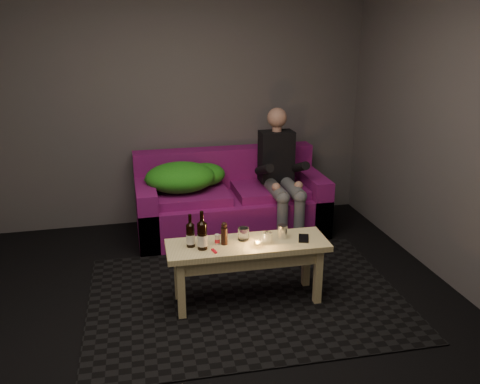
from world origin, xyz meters
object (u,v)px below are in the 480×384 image
(coffee_table, at_px, (247,253))
(beer_bottle_b, at_px, (202,235))
(sofa, at_px, (230,203))
(person, at_px, (280,171))
(beer_bottle_a, at_px, (190,235))
(steel_cup, at_px, (282,231))

(coffee_table, bearing_deg, beer_bottle_b, -175.02)
(sofa, distance_m, person, 0.62)
(person, height_order, beer_bottle_a, person)
(person, height_order, beer_bottle_b, person)
(coffee_table, xyz_separation_m, beer_bottle_b, (-0.35, -0.03, 0.20))
(sofa, height_order, beer_bottle_b, sofa)
(person, bearing_deg, steel_cup, -106.54)
(beer_bottle_a, relative_size, steel_cup, 2.43)
(coffee_table, height_order, steel_cup, steel_cup)
(coffee_table, bearing_deg, sofa, 83.46)
(sofa, xyz_separation_m, person, (0.48, -0.15, 0.36))
(coffee_table, distance_m, steel_cup, 0.32)
(person, relative_size, beer_bottle_a, 4.97)
(person, relative_size, beer_bottle_b, 4.28)
(beer_bottle_a, relative_size, beer_bottle_b, 0.86)
(beer_bottle_a, height_order, beer_bottle_b, beer_bottle_b)
(beer_bottle_a, distance_m, steel_cup, 0.71)
(coffee_table, xyz_separation_m, steel_cup, (0.28, 0.03, 0.14))
(coffee_table, bearing_deg, beer_bottle_a, 175.68)
(coffee_table, bearing_deg, steel_cup, 5.78)
(steel_cup, bearing_deg, sofa, 94.95)
(beer_bottle_a, bearing_deg, coffee_table, -4.32)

